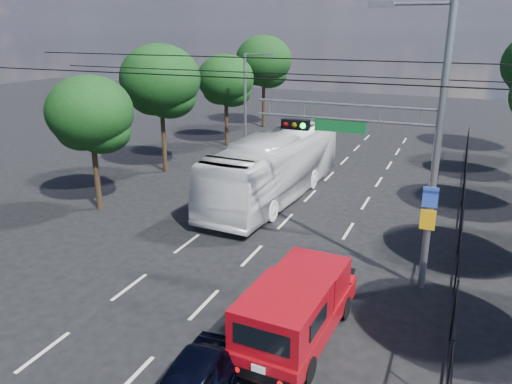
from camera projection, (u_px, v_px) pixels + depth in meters
The scene contains 13 objects.
ground at pixel (131, 380), 13.02m from camera, with size 120.00×120.00×0.00m, color black.
lane_markings at pixel (299, 208), 25.25m from camera, with size 6.12×38.00×0.01m.
signal_mast at pixel (399, 139), 16.39m from camera, with size 6.43×0.39×9.50m.
streetlight_left at pixel (247, 101), 33.32m from camera, with size 2.09×0.22×7.08m.
utility_wires at pixel (260, 69), 18.44m from camera, with size 22.00×5.04×0.74m.
fence_right at pixel (461, 223), 20.54m from camera, with size 0.06×34.03×2.00m.
tree_left_b at pixel (91, 118), 23.69m from camera, with size 4.08×4.08×6.63m.
tree_left_c at pixel (161, 85), 29.77m from camera, with size 4.80×4.80×7.80m.
tree_left_d at pixel (226, 83), 36.83m from camera, with size 4.20×4.20×6.83m.
tree_left_e at pixel (264, 64), 43.64m from camera, with size 4.92×4.92×7.99m.
red_pickup at pixel (297, 307), 14.30m from camera, with size 2.30×5.65×2.06m.
white_bus at pixel (275, 167), 26.26m from camera, with size 2.87×12.27×3.42m, color white.
white_van at pixel (269, 171), 29.27m from camera, with size 1.37×3.93×1.30m, color silver.
Camera 1 is at (7.19, -8.67, 8.80)m, focal length 35.00 mm.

